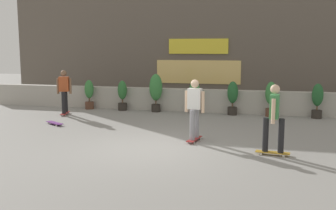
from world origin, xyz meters
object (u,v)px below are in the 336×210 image
(potted_plant_0, at_px, (89,94))
(potted_plant_4, at_px, (233,97))
(potted_plant_1, at_px, (122,95))
(skater_far_right, at_px, (64,90))
(skater_far_left, at_px, (274,116))
(skater_by_wall_right, at_px, (195,107))
(potted_plant_2, at_px, (156,90))
(skateboard_near_camera, at_px, (55,123))
(potted_plant_5, at_px, (271,97))
(potted_plant_6, at_px, (317,99))
(potted_plant_3, at_px, (194,95))

(potted_plant_0, bearing_deg, potted_plant_4, -0.00)
(potted_plant_1, relative_size, skater_far_right, 0.72)
(potted_plant_4, bearing_deg, skater_far_left, -75.22)
(skater_far_right, relative_size, skater_far_left, 1.00)
(skater_far_left, height_order, skater_by_wall_right, same)
(potted_plant_2, relative_size, skateboard_near_camera, 1.91)
(skater_far_left, bearing_deg, potted_plant_5, 90.45)
(skateboard_near_camera, bearing_deg, skater_far_right, 108.90)
(potted_plant_2, bearing_deg, potted_plant_5, 0.00)
(potted_plant_0, relative_size, potted_plant_4, 0.95)
(potted_plant_6, bearing_deg, potted_plant_1, 180.00)
(potted_plant_0, relative_size, skater_far_right, 0.71)
(potted_plant_2, bearing_deg, skater_far_right, -153.91)
(potted_plant_0, xyz_separation_m, potted_plant_3, (4.45, -0.00, 0.08))
(potted_plant_3, relative_size, potted_plant_5, 1.00)
(potted_plant_1, distance_m, potted_plant_3, 2.98)
(potted_plant_4, distance_m, skater_far_right, 6.39)
(potted_plant_3, relative_size, potted_plant_6, 1.03)
(skater_far_right, bearing_deg, potted_plant_1, 41.57)
(potted_plant_0, distance_m, potted_plant_3, 4.45)
(potted_plant_4, height_order, skateboard_near_camera, potted_plant_4)
(skater_by_wall_right, bearing_deg, potted_plant_3, 100.51)
(potted_plant_1, distance_m, potted_plant_5, 5.85)
(potted_plant_2, height_order, skater_far_right, skater_far_right)
(potted_plant_1, relative_size, potted_plant_5, 0.94)
(potted_plant_6, relative_size, skateboard_near_camera, 1.60)
(potted_plant_6, relative_size, skater_far_right, 0.75)
(skateboard_near_camera, bearing_deg, skater_far_left, -16.45)
(potted_plant_4, height_order, skater_far_right, skater_far_right)
(potted_plant_0, bearing_deg, skater_far_left, -36.71)
(potted_plant_0, relative_size, potted_plant_2, 0.80)
(potted_plant_4, bearing_deg, potted_plant_2, 180.00)
(skater_far_right, relative_size, skater_by_wall_right, 1.00)
(skater_far_right, bearing_deg, potted_plant_0, 79.79)
(skater_far_left, xyz_separation_m, skateboard_near_camera, (-7.00, 2.07, -0.88))
(potted_plant_4, bearing_deg, potted_plant_5, 0.00)
(potted_plant_6, height_order, skateboard_near_camera, potted_plant_6)
(potted_plant_4, height_order, skater_by_wall_right, skater_by_wall_right)
(potted_plant_2, distance_m, potted_plant_5, 4.44)
(potted_plant_3, bearing_deg, potted_plant_2, 180.00)
(potted_plant_0, xyz_separation_m, potted_plant_4, (5.92, -0.00, 0.06))
(potted_plant_0, distance_m, potted_plant_6, 8.95)
(skater_far_left, relative_size, skater_by_wall_right, 1.00)
(potted_plant_5, distance_m, skater_far_left, 5.50)
(potted_plant_5, distance_m, skateboard_near_camera, 7.78)
(potted_plant_5, distance_m, skater_by_wall_right, 5.00)
(potted_plant_1, bearing_deg, skater_by_wall_right, -50.06)
(potted_plant_6, bearing_deg, potted_plant_0, 180.00)
(potted_plant_1, height_order, potted_plant_3, potted_plant_3)
(potted_plant_2, relative_size, potted_plant_5, 1.16)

